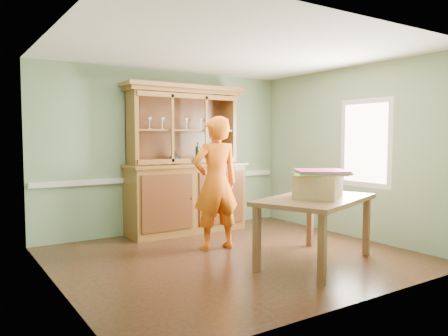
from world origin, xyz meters
TOP-DOWN VIEW (x-y plane):
  - floor at (0.00, 0.00)m, footprint 4.50×4.50m
  - ceiling at (0.00, 0.00)m, footprint 4.50×4.50m
  - wall_back at (0.00, 2.00)m, footprint 4.50×0.00m
  - wall_left at (-2.25, 0.00)m, footprint 0.00×4.00m
  - wall_right at (2.25, 0.00)m, footprint 0.00×4.00m
  - wall_front at (0.00, -2.00)m, footprint 4.50×0.00m
  - chair_rail at (0.00, 1.98)m, footprint 4.41×0.05m
  - framed_map at (-2.23, 0.30)m, footprint 0.03×0.60m
  - window_panel at (2.23, -0.30)m, footprint 0.03×0.96m
  - china_hutch at (0.19, 1.72)m, footprint 2.08×0.69m
  - dining_table at (0.70, -0.79)m, footprint 1.91×1.53m
  - cardboard_box at (0.71, -0.82)m, footprint 0.81×0.77m
  - kite_stack at (0.73, -0.86)m, footprint 0.84×0.84m
  - person at (0.02, 0.49)m, footprint 0.74×0.54m

SIDE VIEW (x-z plane):
  - floor at x=0.00m, z-range 0.00..0.00m
  - dining_table at x=0.70m, z-range 0.32..1.15m
  - china_hutch at x=0.19m, z-range -0.37..2.08m
  - chair_rail at x=0.00m, z-range 0.86..0.94m
  - person at x=0.02m, z-range 0.00..1.88m
  - cardboard_box at x=0.71m, z-range 0.83..1.13m
  - kite_stack at x=0.73m, z-range 1.13..1.18m
  - wall_back at x=0.00m, z-range -0.90..3.60m
  - wall_left at x=-2.25m, z-range -0.65..3.35m
  - wall_right at x=2.25m, z-range -0.65..3.35m
  - wall_front at x=0.00m, z-range -0.90..3.60m
  - window_panel at x=2.23m, z-range 0.82..2.18m
  - framed_map at x=-2.23m, z-range 1.32..1.78m
  - ceiling at x=0.00m, z-range 2.70..2.70m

